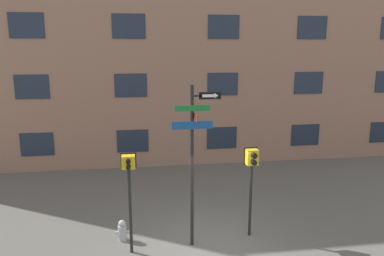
{
  "coord_description": "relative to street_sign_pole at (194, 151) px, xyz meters",
  "views": [
    {
      "loc": [
        -1.74,
        -8.95,
        5.25
      ],
      "look_at": [
        -0.39,
        0.2,
        3.24
      ],
      "focal_mm": 35.0,
      "sensor_mm": 36.0,
      "label": 1
    }
  ],
  "objects": [
    {
      "name": "ground_plane",
      "position": [
        0.34,
        -0.19,
        -2.63
      ],
      "size": [
        60.0,
        60.0,
        0.0
      ],
      "primitive_type": "plane",
      "color": "#595651"
    },
    {
      "name": "building_facade",
      "position": [
        0.34,
        7.27,
        3.46
      ],
      "size": [
        24.0,
        0.63,
        12.17
      ],
      "color": "#936B56",
      "rests_on": "ground_plane"
    },
    {
      "name": "street_sign_pole",
      "position": [
        0.0,
        0.0,
        0.0
      ],
      "size": [
        1.26,
        0.93,
        4.33
      ],
      "color": "black",
      "rests_on": "ground_plane"
    },
    {
      "name": "pedestrian_signal_left",
      "position": [
        -1.67,
        -0.15,
        -0.56
      ],
      "size": [
        0.39,
        0.4,
        2.66
      ],
      "color": "black",
      "rests_on": "ground_plane"
    },
    {
      "name": "pedestrian_signal_right",
      "position": [
        1.64,
        0.28,
        -0.61
      ],
      "size": [
        0.37,
        0.4,
        2.56
      ],
      "color": "black",
      "rests_on": "ground_plane"
    },
    {
      "name": "fire_hydrant",
      "position": [
        -1.93,
        0.52,
        -2.34
      ],
      "size": [
        0.39,
        0.23,
        0.6
      ],
      "color": "#A5A5A8",
      "rests_on": "ground_plane"
    }
  ]
}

